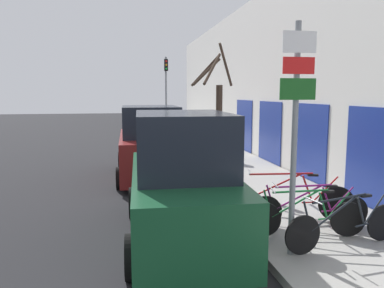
{
  "coord_description": "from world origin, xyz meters",
  "views": [
    {
      "loc": [
        -1.15,
        -0.74,
        2.66
      ],
      "look_at": [
        0.57,
        8.26,
        1.42
      ],
      "focal_mm": 35.0,
      "sensor_mm": 36.0,
      "label": 1
    }
  ],
  "objects_px": {
    "bicycle_2": "(309,208)",
    "pedestrian_near": "(219,132)",
    "signpost": "(295,124)",
    "traffic_light": "(166,87)",
    "bicycle_3": "(287,199)",
    "street_tree": "(218,121)",
    "parked_car_1": "(150,146)",
    "bicycle_1": "(306,216)",
    "bicycle_0": "(344,225)",
    "parked_car_0": "(182,185)"
  },
  "relations": [
    {
      "from": "parked_car_0",
      "to": "bicycle_3",
      "type": "bearing_deg",
      "value": 11.19
    },
    {
      "from": "bicycle_0",
      "to": "bicycle_3",
      "type": "distance_m",
      "value": 1.5
    },
    {
      "from": "street_tree",
      "to": "bicycle_0",
      "type": "bearing_deg",
      "value": -78.62
    },
    {
      "from": "bicycle_3",
      "to": "parked_car_0",
      "type": "distance_m",
      "value": 2.27
    },
    {
      "from": "pedestrian_near",
      "to": "bicycle_3",
      "type": "bearing_deg",
      "value": -102.25
    },
    {
      "from": "bicycle_1",
      "to": "pedestrian_near",
      "type": "distance_m",
      "value": 7.96
    },
    {
      "from": "signpost",
      "to": "parked_car_1",
      "type": "height_order",
      "value": "signpost"
    },
    {
      "from": "pedestrian_near",
      "to": "traffic_light",
      "type": "distance_m",
      "value": 7.28
    },
    {
      "from": "bicycle_2",
      "to": "parked_car_1",
      "type": "relative_size",
      "value": 0.49
    },
    {
      "from": "bicycle_3",
      "to": "signpost",
      "type": "bearing_deg",
      "value": 174.93
    },
    {
      "from": "pedestrian_near",
      "to": "traffic_light",
      "type": "height_order",
      "value": "traffic_light"
    },
    {
      "from": "parked_car_0",
      "to": "parked_car_1",
      "type": "relative_size",
      "value": 0.99
    },
    {
      "from": "bicycle_1",
      "to": "parked_car_0",
      "type": "height_order",
      "value": "parked_car_0"
    },
    {
      "from": "bicycle_1",
      "to": "signpost",
      "type": "bearing_deg",
      "value": 148.6
    },
    {
      "from": "signpost",
      "to": "pedestrian_near",
      "type": "relative_size",
      "value": 1.98
    },
    {
      "from": "bicycle_1",
      "to": "parked_car_1",
      "type": "bearing_deg",
      "value": 31.74
    },
    {
      "from": "street_tree",
      "to": "pedestrian_near",
      "type": "bearing_deg",
      "value": 74.35
    },
    {
      "from": "pedestrian_near",
      "to": "street_tree",
      "type": "xyz_separation_m",
      "value": [
        -1.07,
        -3.81,
        0.73
      ]
    },
    {
      "from": "bicycle_0",
      "to": "bicycle_2",
      "type": "height_order",
      "value": "bicycle_0"
    },
    {
      "from": "signpost",
      "to": "bicycle_2",
      "type": "bearing_deg",
      "value": 50.76
    },
    {
      "from": "traffic_light",
      "to": "pedestrian_near",
      "type": "bearing_deg",
      "value": -80.25
    },
    {
      "from": "bicycle_1",
      "to": "traffic_light",
      "type": "relative_size",
      "value": 0.46
    },
    {
      "from": "parked_car_1",
      "to": "street_tree",
      "type": "xyz_separation_m",
      "value": [
        1.72,
        -1.79,
        0.9
      ]
    },
    {
      "from": "bicycle_0",
      "to": "bicycle_1",
      "type": "relative_size",
      "value": 1.07
    },
    {
      "from": "parked_car_1",
      "to": "traffic_light",
      "type": "xyz_separation_m",
      "value": [
        1.6,
        8.97,
        2.01
      ]
    },
    {
      "from": "parked_car_1",
      "to": "bicycle_1",
      "type": "bearing_deg",
      "value": -68.02
    },
    {
      "from": "street_tree",
      "to": "parked_car_1",
      "type": "bearing_deg",
      "value": 133.92
    },
    {
      "from": "bicycle_0",
      "to": "bicycle_3",
      "type": "xyz_separation_m",
      "value": [
        -0.32,
        1.46,
        0.04
      ]
    },
    {
      "from": "bicycle_0",
      "to": "parked_car_1",
      "type": "relative_size",
      "value": 0.5
    },
    {
      "from": "bicycle_2",
      "to": "pedestrian_near",
      "type": "xyz_separation_m",
      "value": [
        0.24,
        7.5,
        0.67
      ]
    },
    {
      "from": "parked_car_0",
      "to": "traffic_light",
      "type": "xyz_separation_m",
      "value": [
        1.45,
        14.28,
        1.99
      ]
    },
    {
      "from": "parked_car_1",
      "to": "parked_car_0",
      "type": "bearing_deg",
      "value": -87.46
    },
    {
      "from": "bicycle_1",
      "to": "street_tree",
      "type": "distance_m",
      "value": 4.37
    },
    {
      "from": "bicycle_0",
      "to": "parked_car_0",
      "type": "relative_size",
      "value": 0.5
    },
    {
      "from": "parked_car_1",
      "to": "street_tree",
      "type": "relative_size",
      "value": 1.16
    },
    {
      "from": "bicycle_2",
      "to": "traffic_light",
      "type": "bearing_deg",
      "value": 13.93
    },
    {
      "from": "parked_car_0",
      "to": "bicycle_2",
      "type": "bearing_deg",
      "value": -1.24
    },
    {
      "from": "bicycle_2",
      "to": "parked_car_1",
      "type": "height_order",
      "value": "parked_car_1"
    },
    {
      "from": "bicycle_2",
      "to": "street_tree",
      "type": "relative_size",
      "value": 0.57
    },
    {
      "from": "bicycle_2",
      "to": "pedestrian_near",
      "type": "relative_size",
      "value": 1.22
    },
    {
      "from": "bicycle_3",
      "to": "traffic_light",
      "type": "bearing_deg",
      "value": 20.74
    },
    {
      "from": "signpost",
      "to": "traffic_light",
      "type": "height_order",
      "value": "traffic_light"
    },
    {
      "from": "bicycle_1",
      "to": "bicycle_2",
      "type": "distance_m",
      "value": 0.51
    },
    {
      "from": "bicycle_0",
      "to": "bicycle_2",
      "type": "xyz_separation_m",
      "value": [
        -0.11,
        0.97,
        -0.01
      ]
    },
    {
      "from": "parked_car_0",
      "to": "parked_car_1",
      "type": "xyz_separation_m",
      "value": [
        -0.14,
        5.31,
        -0.02
      ]
    },
    {
      "from": "bicycle_2",
      "to": "traffic_light",
      "type": "xyz_separation_m",
      "value": [
        -0.95,
        14.44,
        2.52
      ]
    },
    {
      "from": "bicycle_0",
      "to": "parked_car_1",
      "type": "bearing_deg",
      "value": 13.13
    },
    {
      "from": "bicycle_2",
      "to": "bicycle_3",
      "type": "relative_size",
      "value": 0.88
    },
    {
      "from": "pedestrian_near",
      "to": "traffic_light",
      "type": "relative_size",
      "value": 0.4
    },
    {
      "from": "bicycle_0",
      "to": "traffic_light",
      "type": "bearing_deg",
      "value": -5.36
    }
  ]
}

